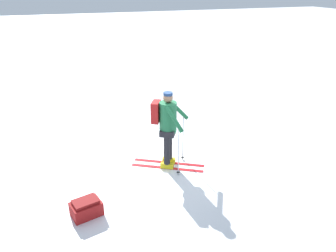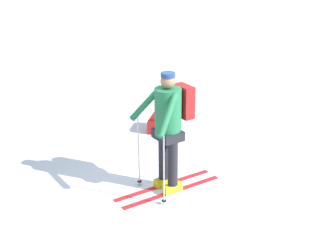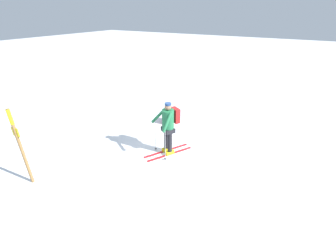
{
  "view_description": "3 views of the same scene",
  "coord_description": "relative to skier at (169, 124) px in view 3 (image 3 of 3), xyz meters",
  "views": [
    {
      "loc": [
        -2.09,
        -6.48,
        4.04
      ],
      "look_at": [
        0.16,
        -0.14,
        1.03
      ],
      "focal_mm": 35.0,
      "sensor_mm": 36.0,
      "label": 1
    },
    {
      "loc": [
        5.77,
        2.62,
        3.53
      ],
      "look_at": [
        0.16,
        -0.14,
        1.03
      ],
      "focal_mm": 50.0,
      "sensor_mm": 36.0,
      "label": 2
    },
    {
      "loc": [
        5.74,
        3.11,
        4.36
      ],
      "look_at": [
        0.16,
        -0.14,
        1.03
      ],
      "focal_mm": 24.0,
      "sensor_mm": 36.0,
      "label": 3
    }
  ],
  "objects": [
    {
      "name": "dropped_backpack",
      "position": [
        -2.02,
        -1.19,
        -0.92
      ],
      "size": [
        0.62,
        0.51,
        0.33
      ],
      "color": "maroon",
      "rests_on": "ground_plane"
    },
    {
      "name": "ground_plane",
      "position": [
        -0.14,
        0.13,
        -1.08
      ],
      "size": [
        80.0,
        80.0,
        0.0
      ],
      "primitive_type": "plane",
      "color": "white"
    },
    {
      "name": "skier",
      "position": [
        0.0,
        0.0,
        0.0
      ],
      "size": [
        1.64,
        1.15,
        1.82
      ],
      "color": "red",
      "rests_on": "ground_plane"
    },
    {
      "name": "trail_marker",
      "position": [
        3.25,
        -2.61,
        0.25
      ],
      "size": [
        0.09,
        0.24,
        2.25
      ],
      "color": "olive",
      "rests_on": "ground_plane"
    }
  ]
}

